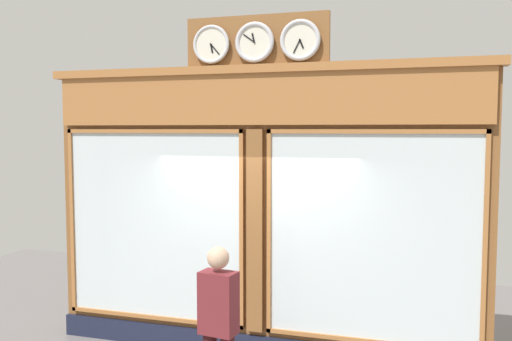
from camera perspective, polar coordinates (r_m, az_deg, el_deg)
shop_facade at (r=6.68m, az=0.31°, el=-4.20°), size 5.55×0.42×4.19m
pedestrian at (r=5.50m, az=-4.01°, el=-15.84°), size 0.39×0.27×1.69m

